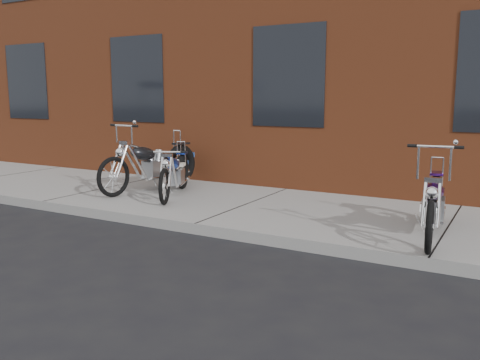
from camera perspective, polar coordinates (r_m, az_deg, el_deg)
The scene contains 6 objects.
ground at distance 6.92m, azimuth -5.10°, elevation -6.11°, with size 120.00×120.00×0.00m, color black.
sidewalk at distance 8.14m, azimuth 0.88°, elevation -3.17°, with size 22.00×3.00×0.15m, color gray.
building_brick at distance 14.18m, azimuth 14.22°, elevation 17.84°, with size 22.00×10.00×8.00m, color brown.
chopper_purple at distance 6.60m, azimuth 20.87°, elevation -2.75°, with size 0.51×2.08×1.17m.
chopper_blue at distance 8.79m, azimuth -7.34°, elevation 0.61°, with size 0.92×1.89×0.88m.
chopper_third at distance 9.44m, azimuth -9.84°, elevation 1.57°, with size 0.61×2.40×1.22m.
Camera 1 is at (3.79, -5.49, 1.84)m, focal length 38.00 mm.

